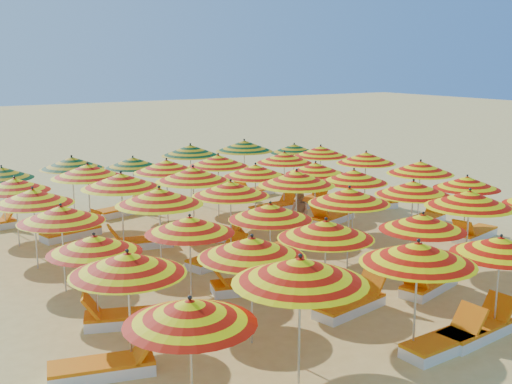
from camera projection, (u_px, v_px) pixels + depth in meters
ground at (266, 254)px, 17.06m from camera, size 120.00×120.00×0.00m
umbrella_0 at (190, 312)px, 8.71m from camera, size 2.46×2.46×1.97m
umbrella_1 at (300, 270)px, 9.69m from camera, size 2.21×2.21×2.23m
umbrella_2 at (418, 253)px, 10.91m from camera, size 2.62×2.62×2.12m
umbrella_3 at (501, 246)px, 11.88m from camera, size 2.31×2.31×1.93m
umbrella_6 at (128, 263)px, 10.50m from camera, size 2.08×2.08×2.06m
umbrella_7 at (252, 247)px, 11.37m from camera, size 2.52×2.52×2.07m
umbrella_8 at (326, 229)px, 12.63m from camera, size 2.26×2.26×2.05m
umbrella_9 at (423, 222)px, 13.54m from camera, size 2.14×2.14×1.95m
umbrella_10 at (470, 199)px, 14.85m from camera, size 2.42×2.42×2.17m
umbrella_12 at (94, 244)px, 12.08m from camera, size 2.24×2.24×1.90m
umbrella_13 at (190, 225)px, 13.20m from camera, size 1.97×1.97×1.98m
umbrella_14 at (270, 212)px, 14.26m from camera, size 2.47×2.47×2.01m
umbrella_15 at (349, 196)px, 15.46m from camera, size 2.04×2.04×2.11m
umbrella_16 at (413, 188)px, 16.49m from camera, size 2.60×2.60×2.08m
umbrella_17 at (467, 183)px, 17.85m from camera, size 2.42×2.42×1.95m
umbrella_18 at (61, 214)px, 14.00m from camera, size 2.26×2.26×2.02m
umbrella_19 at (159, 196)px, 15.01m from camera, size 2.69×2.69×2.20m
umbrella_20 at (231, 189)px, 16.32m from camera, size 2.59×2.59×2.11m
umbrella_21 at (297, 178)px, 17.24m from camera, size 2.74×2.74×2.21m
umbrella_22 at (354, 176)px, 18.27m from camera, size 2.45×2.45×2.06m
umbrella_23 at (420, 168)px, 19.32m from camera, size 2.15×2.15×2.13m
umbrella_24 at (33, 197)px, 15.50m from camera, size 2.00×2.00×2.08m
umbrella_25 at (121, 181)px, 16.83m from camera, size 2.49×2.49×2.22m
umbrella_26 at (193, 174)px, 17.78m from camera, size 2.76×2.76×2.22m
umbrella_27 at (255, 171)px, 19.17m from camera, size 2.30×2.30×2.06m
umbrella_28 at (315, 168)px, 19.90m from camera, size 2.41×2.41×2.00m
umbrella_29 at (366, 158)px, 21.39m from camera, size 2.18×2.18×2.10m
umbrella_30 at (15, 185)px, 17.38m from camera, size 2.40×2.40×1.99m
umbrella_31 at (88, 171)px, 18.38m from camera, size 2.32×2.32×2.21m
umbrella_32 at (167, 166)px, 19.58m from camera, size 2.58×2.58×2.14m
umbrella_33 at (218, 161)px, 20.71m from camera, size 2.29×2.29×2.11m
umbrella_34 at (284, 158)px, 21.81m from camera, size 2.19×2.19×2.04m
umbrella_35 at (321, 151)px, 22.96m from camera, size 2.13×2.13×2.09m
umbrella_36 at (2, 173)px, 19.23m from camera, size 2.36×2.36×1.98m
umbrella_37 at (72, 163)px, 20.21m from camera, size 2.63×2.63×2.13m
umbrella_38 at (133, 162)px, 21.40m from camera, size 2.25×2.25×1.93m
umbrella_39 at (190, 150)px, 22.68m from camera, size 2.21×2.21×2.18m
umbrella_40 at (244, 146)px, 23.51m from camera, size 2.16×2.16×2.22m
umbrella_41 at (294, 149)px, 24.58m from camera, size 2.41×2.41×1.94m
lounger_1 at (445, 342)px, 11.41m from camera, size 1.76×0.67×0.69m
lounger_2 at (477, 330)px, 11.92m from camera, size 1.79×0.77×0.69m
lounger_3 at (105, 367)px, 10.50m from camera, size 1.82×0.98×0.69m
lounger_4 at (351, 304)px, 13.17m from camera, size 1.81×0.90×0.69m
lounger_5 at (428, 285)px, 14.29m from camera, size 1.82×1.03×0.69m
lounger_6 at (127, 318)px, 12.50m from camera, size 1.83×1.14×0.69m
lounger_7 at (248, 285)px, 14.27m from camera, size 1.83×1.04×0.69m
lounger_8 at (474, 234)px, 18.46m from camera, size 1.82×0.96×0.69m
lounger_9 at (218, 258)px, 16.21m from camera, size 1.83×1.07×0.69m
lounger_10 at (285, 247)px, 17.16m from camera, size 1.83×1.11×0.69m
lounger_11 at (426, 219)px, 20.18m from camera, size 1.82×1.01×0.69m
lounger_12 at (139, 242)px, 17.60m from camera, size 1.82×0.93×0.69m
lounger_13 at (215, 235)px, 18.32m from camera, size 1.83×1.09×0.69m
lounger_14 at (332, 218)px, 20.30m from camera, size 1.83×1.09×0.69m
lounger_15 at (374, 204)px, 22.20m from camera, size 1.82×0.96×0.69m
lounger_16 at (73, 232)px, 18.60m from camera, size 1.82×0.95×0.69m
lounger_17 at (274, 207)px, 21.76m from camera, size 1.79×0.80×0.69m
lounger_18 at (312, 200)px, 22.87m from camera, size 1.82×1.21×0.69m
lounger_20 at (122, 210)px, 21.34m from camera, size 1.82×0.98×0.69m
lounger_21 at (254, 192)px, 24.25m from camera, size 1.82×1.01×0.69m
beachgoer_b at (300, 213)px, 18.78m from camera, size 0.64×0.74×1.32m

